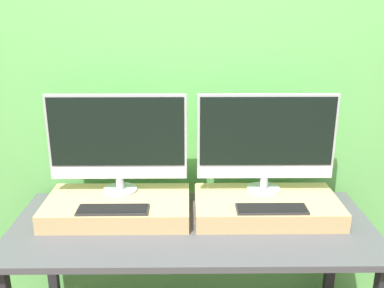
% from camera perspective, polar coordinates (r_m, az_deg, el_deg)
% --- Properties ---
extents(wall_back, '(8.00, 0.04, 2.60)m').
position_cam_1_polar(wall_back, '(2.28, -0.06, 7.56)').
color(wall_back, '#66B75B').
rests_on(wall_back, ground_plane).
extents(workbench, '(1.72, 0.71, 0.72)m').
position_cam_1_polar(workbench, '(2.11, 0.05, -12.34)').
color(workbench, '#47474C').
rests_on(workbench, ground_plane).
extents(wooden_riser_left, '(0.70, 0.38, 0.09)m').
position_cam_1_polar(wooden_riser_left, '(2.16, -9.84, -8.31)').
color(wooden_riser_left, tan).
rests_on(wooden_riser_left, workbench).
extents(monitor_left, '(0.68, 0.17, 0.50)m').
position_cam_1_polar(monitor_left, '(2.13, -9.91, 0.51)').
color(monitor_left, '#B2B2B7').
rests_on(monitor_left, wooden_riser_left).
extents(keyboard_left, '(0.33, 0.11, 0.01)m').
position_cam_1_polar(keyboard_left, '(2.02, -10.49, -8.59)').
color(keyboard_left, '#2D2D2D').
rests_on(keyboard_left, wooden_riser_left).
extents(wooden_riser_right, '(0.70, 0.38, 0.09)m').
position_cam_1_polar(wooden_riser_right, '(2.16, 9.86, -8.22)').
color(wooden_riser_right, tan).
rests_on(wooden_riser_right, workbench).
extents(monitor_right, '(0.68, 0.17, 0.50)m').
position_cam_1_polar(monitor_right, '(2.13, 9.88, 0.57)').
color(monitor_right, '#B2B2B7').
rests_on(monitor_right, wooden_riser_right).
extents(keyboard_right, '(0.33, 0.11, 0.01)m').
position_cam_1_polar(keyboard_right, '(2.03, 10.58, -8.49)').
color(keyboard_right, '#2D2D2D').
rests_on(keyboard_right, wooden_riser_right).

